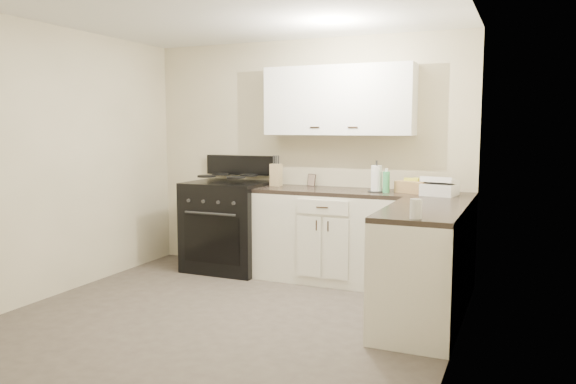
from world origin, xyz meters
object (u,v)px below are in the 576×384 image
at_px(stove, 229,228).
at_px(wicker_basket, 415,187).
at_px(knife_block, 276,175).
at_px(countertop_grill, 440,190).
at_px(paper_towel, 376,179).

relative_size(stove, wicker_basket, 3.07).
bearing_deg(knife_block, countertop_grill, -1.95).
bearing_deg(knife_block, wicker_basket, 1.97).
bearing_deg(wicker_basket, stove, -177.82).
bearing_deg(stove, wicker_basket, 2.18).
distance_m(stove, knife_block, 0.81).
xyz_separation_m(paper_towel, countertop_grill, (0.61, -0.05, -0.07)).
xyz_separation_m(knife_block, paper_towel, (1.13, -0.11, 0.01)).
relative_size(wicker_basket, countertop_grill, 1.13).
xyz_separation_m(knife_block, wicker_basket, (1.49, -0.04, -0.06)).
xyz_separation_m(stove, wicker_basket, (2.02, 0.08, 0.54)).
relative_size(stove, knife_block, 4.32).
bearing_deg(paper_towel, knife_block, 174.34).
bearing_deg(paper_towel, stove, -179.91).
bearing_deg(paper_towel, wicker_basket, 11.44).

